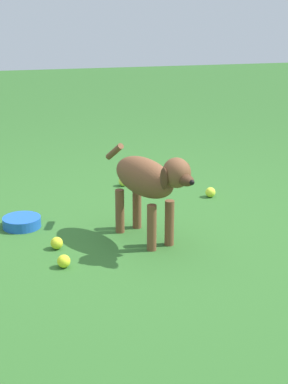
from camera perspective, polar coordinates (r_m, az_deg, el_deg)
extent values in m
plane|color=#2D6026|center=(3.56, 0.11, -3.63)|extent=(14.00, 14.00, 0.00)
ellipsoid|color=brown|center=(3.35, 0.00, 1.38)|extent=(0.35, 0.50, 0.21)
cylinder|color=brown|center=(3.35, 2.33, -2.83)|extent=(0.05, 0.05, 0.25)
cylinder|color=brown|center=(3.28, 0.71, -3.27)|extent=(0.05, 0.05, 0.25)
cylinder|color=brown|center=(3.58, -0.65, -1.37)|extent=(0.05, 0.05, 0.25)
cylinder|color=brown|center=(3.52, -2.21, -1.75)|extent=(0.05, 0.05, 0.25)
ellipsoid|color=brown|center=(3.11, 2.99, 1.76)|extent=(0.19, 0.19, 0.15)
ellipsoid|color=#472B19|center=(3.07, 3.78, 1.11)|extent=(0.11, 0.13, 0.06)
sphere|color=black|center=(3.03, 4.37, 0.88)|extent=(0.03, 0.03, 0.03)
ellipsoid|color=#472B19|center=(3.17, 3.93, 1.68)|extent=(0.05, 0.06, 0.11)
ellipsoid|color=#472B19|center=(3.08, 1.83, 1.23)|extent=(0.05, 0.06, 0.11)
cylinder|color=brown|center=(3.56, -2.70, 3.70)|extent=(0.09, 0.15, 0.12)
sphere|color=#CBE136|center=(4.14, 6.07, -0.02)|extent=(0.07, 0.07, 0.07)
sphere|color=#C9D329|center=(3.36, -7.95, -4.63)|extent=(0.07, 0.07, 0.07)
sphere|color=#C5D240|center=(4.34, -1.90, 0.98)|extent=(0.07, 0.07, 0.07)
sphere|color=yellow|center=(3.15, -7.32, -6.27)|extent=(0.07, 0.07, 0.07)
cylinder|color=blue|center=(3.69, -11.07, -2.71)|extent=(0.22, 0.22, 0.06)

